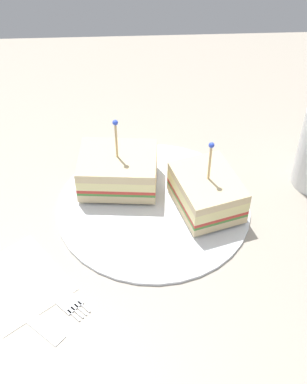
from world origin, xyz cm
name	(u,v)px	position (x,y,z in cm)	size (l,w,h in cm)	color
ground_plane	(154,213)	(0.00, 0.00, -1.00)	(94.31, 94.31, 2.00)	#9E9384
plate	(154,205)	(0.00, 0.00, 0.41)	(25.38, 25.38, 0.81)	white
sandwich_half_front	(118,170)	(4.53, -4.08, 3.16)	(10.82, 8.73, 10.49)	beige
sandwich_half_back	(207,192)	(-6.79, 0.66, 3.16)	(9.72, 11.02, 10.35)	beige
napkin	(18,282)	(16.24, 11.41, 0.07)	(10.72, 9.65, 0.15)	beige
fork	(55,290)	(11.83, 12.76, 0.17)	(10.23, 10.38, 0.35)	silver
knife	(23,311)	(15.10, 15.38, 0.18)	(10.94, 9.92, 0.35)	silver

